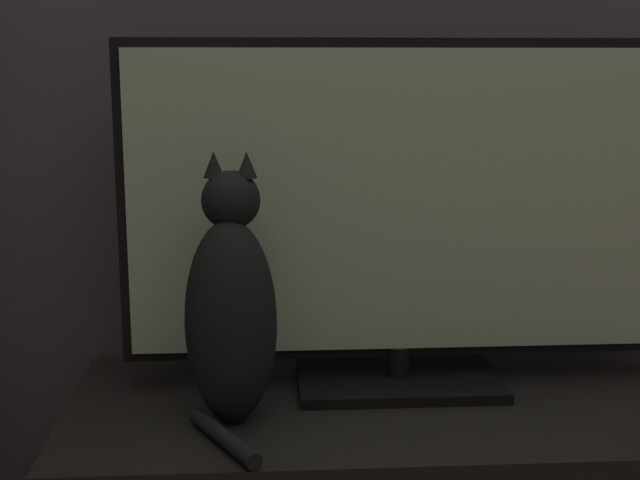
% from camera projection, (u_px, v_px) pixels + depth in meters
% --- Properties ---
extents(tv, '(1.06, 0.24, 0.66)m').
position_uv_depth(tv, '(401.00, 217.00, 1.68)').
color(tv, black).
rests_on(tv, tv_stand).
extents(cat, '(0.17, 0.29, 0.47)m').
position_uv_depth(cat, '(231.00, 310.00, 1.53)').
color(cat, black).
rests_on(cat, tv_stand).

